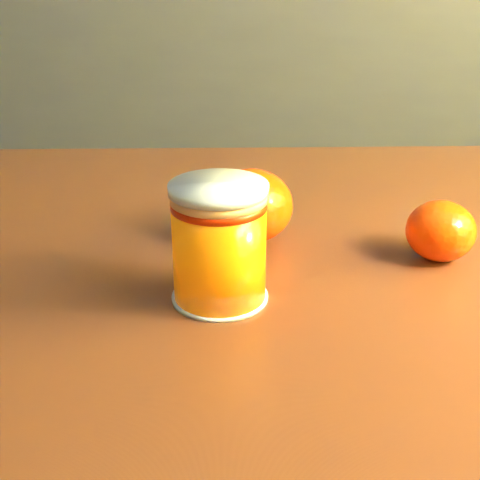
# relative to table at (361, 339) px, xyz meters

# --- Properties ---
(kitchen_counter) EXTENTS (3.15, 0.60, 0.90)m
(kitchen_counter) POSITION_rel_table_xyz_m (-0.81, 1.25, -0.16)
(kitchen_counter) COLOR #4D4D52
(kitchen_counter) RESTS_ON ground
(table) EXTENTS (1.03, 0.81, 0.70)m
(table) POSITION_rel_table_xyz_m (0.00, 0.00, 0.00)
(table) COLOR #5E2E17
(table) RESTS_ON ground
(juice_glass) EXTENTS (0.07, 0.07, 0.09)m
(juice_glass) POSITION_rel_table_xyz_m (-0.11, -0.10, 0.13)
(juice_glass) COLOR #FF6F05
(juice_glass) RESTS_ON table
(orange_front) EXTENTS (0.09, 0.09, 0.07)m
(orange_front) POSITION_rel_table_xyz_m (-0.11, 0.01, 0.12)
(orange_front) COLOR #FF3E05
(orange_front) RESTS_ON table
(orange_back) EXTENTS (0.07, 0.07, 0.05)m
(orange_back) POSITION_rel_table_xyz_m (0.06, -0.00, 0.11)
(orange_back) COLOR #FF3E05
(orange_back) RESTS_ON table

